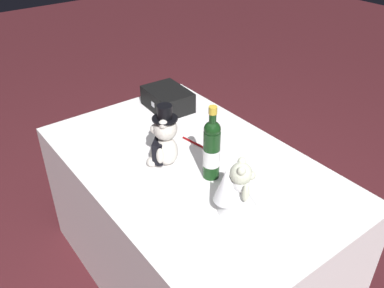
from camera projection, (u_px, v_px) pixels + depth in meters
ground_plane at (192, 271)px, 2.20m from camera, size 12.00×12.00×0.00m
reception_table at (192, 222)px, 2.01m from camera, size 1.43×0.91×0.72m
teddy_bear_groom at (164, 140)px, 1.75m from camera, size 0.14×0.14×0.29m
teddy_bear_bride at (236, 190)px, 1.50m from camera, size 0.21×0.21×0.22m
champagne_bottle at (212, 149)px, 1.66m from camera, size 0.07×0.07×0.33m
signing_pen at (194, 143)px, 1.94m from camera, size 0.14×0.03×0.01m
gift_case_black at (168, 99)px, 2.22m from camera, size 0.27×0.21×0.11m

